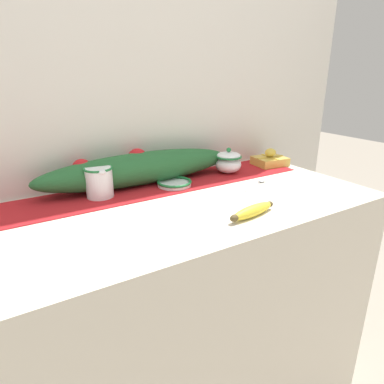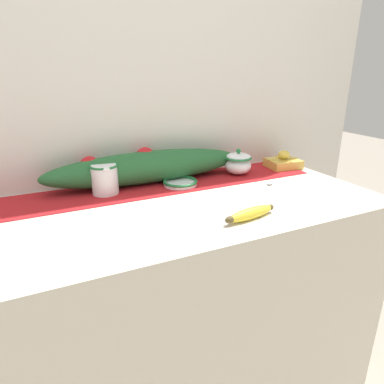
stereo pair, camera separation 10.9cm
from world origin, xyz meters
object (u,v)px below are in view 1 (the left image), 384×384
at_px(spoon, 260,182).
at_px(gift_box, 270,160).
at_px(banana, 252,211).
at_px(cream_pitcher, 99,181).
at_px(small_dish, 174,183).
at_px(sugar_bowl, 228,162).

relative_size(spoon, gift_box, 0.99).
bearing_deg(banana, spoon, 43.54).
distance_m(cream_pitcher, spoon, 0.61).
xyz_separation_m(banana, gift_box, (0.45, 0.40, 0.01)).
bearing_deg(spoon, small_dish, 132.29).
xyz_separation_m(small_dish, banana, (0.06, -0.37, 0.00)).
height_order(cream_pitcher, spoon, cream_pitcher).
xyz_separation_m(sugar_bowl, banana, (-0.21, -0.40, -0.03)).
distance_m(cream_pitcher, gift_box, 0.80).
bearing_deg(cream_pitcher, sugar_bowl, -0.16).
xyz_separation_m(cream_pitcher, gift_box, (0.79, -0.00, -0.03)).
bearing_deg(banana, cream_pitcher, 130.20).
height_order(sugar_bowl, small_dish, sugar_bowl).
relative_size(banana, spoon, 1.28).
bearing_deg(gift_box, sugar_bowl, 179.77).
bearing_deg(sugar_bowl, gift_box, -0.23).
bearing_deg(cream_pitcher, gift_box, -0.18).
relative_size(banana, gift_box, 1.27).
relative_size(small_dish, banana, 0.69).
height_order(banana, spoon, banana).
distance_m(sugar_bowl, small_dish, 0.28).
xyz_separation_m(sugar_bowl, small_dish, (-0.28, -0.03, -0.04)).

